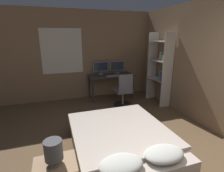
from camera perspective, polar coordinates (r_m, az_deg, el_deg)
name	(u,v)px	position (r m, az deg, el deg)	size (l,w,h in m)	color
wall_back	(94,55)	(5.64, -5.82, 9.98)	(12.00, 0.08, 2.70)	#8E7051
wall_side_right	(212,66)	(4.17, 29.98, 5.68)	(0.06, 12.00, 2.70)	#8E7051
bed	(122,143)	(3.06, 3.24, -18.13)	(1.55, 1.97, 0.53)	brown
bedside_lamp	(53,150)	(2.09, -18.59, -19.30)	(0.20, 0.20, 0.29)	gray
desk	(111,78)	(5.53, -0.31, 2.65)	(1.41, 0.59, 0.76)	#38383D
monitor_left	(101,67)	(5.57, -3.67, 6.15)	(0.48, 0.16, 0.39)	#B7B7BC
monitor_right	(117,66)	(5.74, 1.72, 6.47)	(0.48, 0.16, 0.39)	#B7B7BC
keyboard	(113,76)	(5.33, 0.33, 3.35)	(0.41, 0.13, 0.02)	#B7B7BC
computer_mouse	(122,75)	(5.43, 3.27, 3.66)	(0.07, 0.05, 0.04)	#B7B7BC
office_chair	(124,93)	(4.95, 3.80, -2.38)	(0.52, 0.52, 0.96)	black
bookshelf	(161,66)	(5.18, 15.70, 6.32)	(0.32, 0.80, 2.04)	beige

